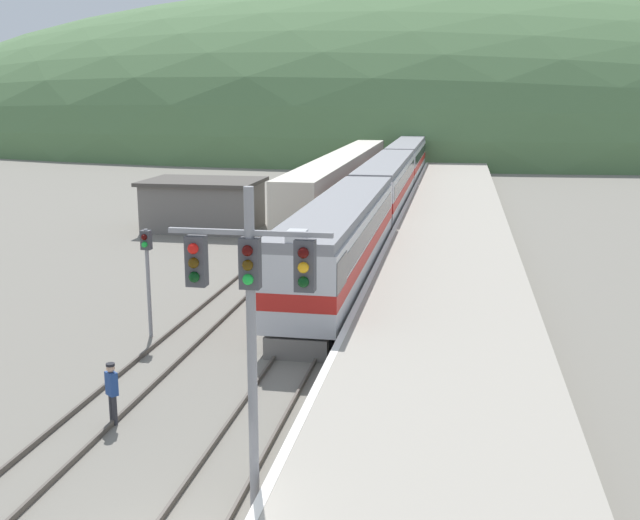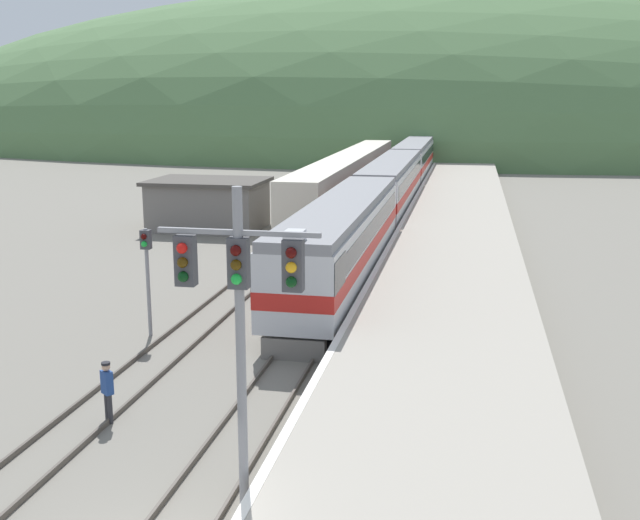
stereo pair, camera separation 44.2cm
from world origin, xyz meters
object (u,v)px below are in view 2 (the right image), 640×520
Objects in this scene: carriage_fifth at (435,136)px; signal_mast_main at (239,301)px; carriage_third at (414,160)px; signal_post_siding at (147,260)px; carriage_second at (392,185)px; track_worker at (107,388)px; carriage_fourth at (427,145)px; siding_train at (349,176)px; express_train_lead_car at (342,241)px.

signal_mast_main is at bearing -89.32° from carriage_fifth.
signal_post_siding is (-5.90, -52.15, 0.70)m from carriage_third.
carriage_third and carriage_fifth have the same top height.
carriage_second is 21.91m from carriage_third.
signal_mast_main is at bearing -88.24° from carriage_second.
signal_mast_main reaches higher than track_worker.
carriage_fourth is 0.51× the size of siding_train.
carriage_third is 1.00× the size of carriage_fifth.
carriage_fifth is at bearing 85.45° from siding_train.
express_train_lead_car is 20.00m from signal_mast_main.
express_train_lead_car is at bearing -90.00° from carriage_second.
carriage_fifth is (0.00, 21.91, 0.00)m from carriage_fourth.
signal_mast_main is (1.28, -85.49, 2.69)m from carriage_fourth.
siding_train is at bearing 88.02° from signal_post_siding.
carriage_fourth is 35.72m from siding_train.
carriage_fifth is 0.51× the size of siding_train.
signal_post_siding is at bearing -101.04° from carriage_second.
carriage_second is (0.00, 21.89, -0.01)m from express_train_lead_car.
carriage_fourth is at bearing -90.00° from carriage_fifth.
carriage_fifth is 2.93× the size of signal_mast_main.
carriage_fifth reaches higher than track_worker.
carriage_third is 52.49m from signal_post_siding.
carriage_fifth is 107.44m from signal_mast_main.
carriage_fourth is 21.91m from carriage_fifth.
signal_post_siding reaches higher than track_worker.
signal_mast_main reaches higher than carriage_second.
track_worker is at bearing -89.14° from siding_train.
carriage_fifth is 57.51m from siding_train.
carriage_fourth is 2.93× the size of signal_mast_main.
siding_train is (-4.56, 30.29, -0.30)m from express_train_lead_car.
signal_mast_main is at bearing -38.30° from track_worker.
signal_post_siding is at bearing 122.15° from signal_mast_main.
signal_post_siding is at bearing -96.45° from carriage_third.
track_worker is at bearing -92.14° from carriage_fifth.
carriage_second reaches higher than signal_post_siding.
carriage_third is 63.65m from signal_mast_main.
carriage_second is at bearing -90.00° from carriage_fourth.
express_train_lead_car reaches higher than carriage_second.
express_train_lead_car is 21.89m from carriage_second.
carriage_second is at bearing -61.50° from siding_train.
carriage_fifth is at bearing 90.68° from signal_mast_main.
express_train_lead_car is at bearing 54.76° from signal_post_siding.
carriage_third is 43.82m from carriage_fifth.
express_train_lead_car is 10.25m from signal_post_siding.
express_train_lead_car is at bearing -81.44° from siding_train.
carriage_third is at bearing -90.00° from carriage_fourth.
carriage_fourth is at bearing 85.45° from signal_post_siding.
carriage_second is at bearing 84.13° from track_worker.
express_train_lead_car is 0.98× the size of carriage_fifth.
carriage_fourth is 81.53m from track_worker.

